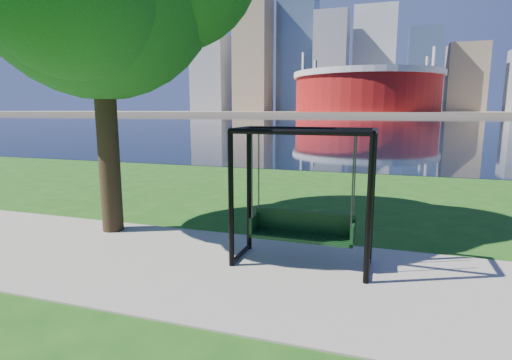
% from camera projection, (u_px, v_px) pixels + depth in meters
% --- Properties ---
extents(ground, '(900.00, 900.00, 0.00)m').
position_uv_depth(ground, '(268.00, 264.00, 7.63)').
color(ground, '#1E5114').
rests_on(ground, ground).
extents(path, '(120.00, 4.00, 0.03)m').
position_uv_depth(path, '(261.00, 273.00, 7.16)').
color(path, '#9E937F').
rests_on(path, ground).
extents(river, '(900.00, 180.00, 0.02)m').
position_uv_depth(river, '(378.00, 122.00, 103.20)').
color(river, black).
rests_on(river, ground).
extents(far_bank, '(900.00, 228.00, 2.00)m').
position_uv_depth(far_bank, '(384.00, 113.00, 294.16)').
color(far_bank, '#937F60').
rests_on(far_bank, ground).
extents(stadium, '(83.00, 83.00, 32.00)m').
position_uv_depth(stadium, '(366.00, 90.00, 228.40)').
color(stadium, maroon).
rests_on(stadium, far_bank).
extents(skyline, '(392.00, 66.00, 96.50)m').
position_uv_depth(skyline, '(381.00, 66.00, 301.99)').
color(skyline, gray).
rests_on(skyline, far_bank).
extents(swing, '(2.54, 1.11, 2.60)m').
position_uv_depth(swing, '(303.00, 200.00, 7.40)').
color(swing, black).
rests_on(swing, ground).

